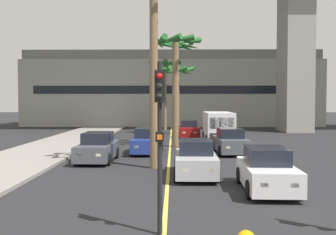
# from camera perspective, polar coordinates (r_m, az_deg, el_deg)

# --- Properties ---
(sidewalk_left) EXTENTS (4.80, 80.00, 0.15)m
(sidewalk_left) POSITION_cam_1_polar(r_m,az_deg,el_deg) (21.48, -21.93, -6.33)
(sidewalk_left) COLOR gray
(sidewalk_left) RESTS_ON ground
(lane_stripe_center) EXTENTS (0.14, 56.00, 0.01)m
(lane_stripe_center) POSITION_cam_1_polar(r_m,az_deg,el_deg) (27.77, 0.28, -4.35)
(lane_stripe_center) COLOR #DBCC4C
(lane_stripe_center) RESTS_ON ground
(pier_building_backdrop) EXTENTS (37.82, 8.04, 9.55)m
(pier_building_backdrop) POSITION_cam_1_polar(r_m,az_deg,el_deg) (54.09, 0.52, 3.92)
(pier_building_backdrop) COLOR #ADB2A8
(pier_building_backdrop) RESTS_ON ground
(car_queue_front) EXTENTS (1.90, 4.13, 1.56)m
(car_queue_front) POSITION_cam_1_polar(r_m,az_deg,el_deg) (22.16, -9.82, -4.24)
(car_queue_front) COLOR #4C5156
(car_queue_front) RESTS_ON ground
(car_queue_second) EXTENTS (1.84, 4.10, 1.56)m
(car_queue_second) POSITION_cam_1_polar(r_m,az_deg,el_deg) (35.63, 2.90, -1.71)
(car_queue_second) COLOR maroon
(car_queue_second) RESTS_ON ground
(car_queue_third) EXTENTS (1.89, 4.13, 1.56)m
(car_queue_third) POSITION_cam_1_polar(r_m,az_deg,el_deg) (25.31, -2.91, -3.38)
(car_queue_third) COLOR navy
(car_queue_third) RESTS_ON ground
(car_queue_fourth) EXTENTS (1.95, 4.16, 1.56)m
(car_queue_fourth) POSITION_cam_1_polar(r_m,az_deg,el_deg) (25.42, 8.69, -3.39)
(car_queue_fourth) COLOR #4C5156
(car_queue_fourth) RESTS_ON ground
(car_queue_fifth) EXTENTS (1.95, 4.16, 1.56)m
(car_queue_fifth) POSITION_cam_1_polar(r_m,az_deg,el_deg) (15.29, 13.62, -7.26)
(car_queue_fifth) COLOR white
(car_queue_fifth) RESTS_ON ground
(car_queue_sixth) EXTENTS (1.88, 4.13, 1.56)m
(car_queue_sixth) POSITION_cam_1_polar(r_m,az_deg,el_deg) (17.68, 3.87, -5.89)
(car_queue_sixth) COLOR #B7BABF
(car_queue_sixth) RESTS_ON ground
(delivery_van) EXTENTS (2.16, 5.25, 2.36)m
(delivery_van) POSITION_cam_1_polar(r_m,az_deg,el_deg) (31.61, 7.01, -1.22)
(delivery_van) COLOR white
(delivery_van) RESTS_ON ground
(traffic_light_median_near) EXTENTS (0.24, 0.37, 4.20)m
(traffic_light_median_near) POSITION_cam_1_polar(r_m,az_deg,el_deg) (9.77, -1.16, -0.85)
(traffic_light_median_near) COLOR black
(traffic_light_median_near) RESTS_ON ground
(palm_tree_near_median) EXTENTS (3.61, 3.60, 7.76)m
(palm_tree_near_median) POSITION_cam_1_polar(r_m,az_deg,el_deg) (45.02, -0.40, 6.51)
(palm_tree_near_median) COLOR brown
(palm_tree_near_median) RESTS_ON ground
(palm_tree_mid_median) EXTENTS (3.62, 3.68, 7.82)m
(palm_tree_mid_median) POSITION_cam_1_polar(r_m,az_deg,el_deg) (28.89, 1.05, 8.48)
(palm_tree_mid_median) COLOR brown
(palm_tree_mid_median) RESTS_ON ground
(palm_tree_far_median) EXTENTS (2.90, 2.98, 9.28)m
(palm_tree_far_median) POSITION_cam_1_polar(r_m,az_deg,el_deg) (20.00, -2.08, 13.96)
(palm_tree_far_median) COLOR brown
(palm_tree_far_median) RESTS_ON ground
(palm_tree_farthest_median) EXTENTS (3.31, 3.39, 6.65)m
(palm_tree_farthest_median) POSITION_cam_1_polar(r_m,az_deg,el_deg) (39.46, 1.27, 5.29)
(palm_tree_farthest_median) COLOR brown
(palm_tree_farthest_median) RESTS_ON ground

